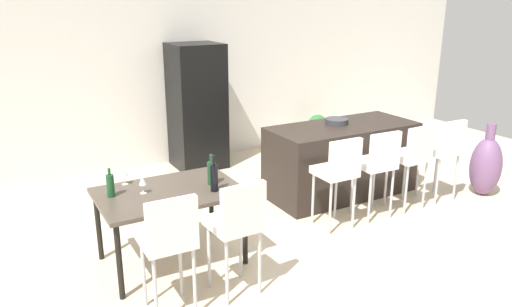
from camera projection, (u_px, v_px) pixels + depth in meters
ground_plane at (329, 220)px, 5.74m from camera, size 10.00×10.00×0.00m
back_wall at (217, 65)px, 7.79m from camera, size 10.00×0.12×2.90m
kitchen_island at (341, 160)px, 6.40m from camera, size 1.92×0.84×0.92m
bar_chair_left at (338, 169)px, 5.34m from camera, size 0.40×0.40×1.05m
bar_chair_middle at (378, 161)px, 5.60m from camera, size 0.42×0.42×1.05m
bar_chair_right at (412, 154)px, 5.85m from camera, size 0.42×0.42×1.05m
bar_chair_far at (444, 147)px, 6.10m from camera, size 0.41×0.41×1.05m
dining_table at (169, 197)px, 4.65m from camera, size 1.32×0.90×0.74m
dining_chair_near at (169, 237)px, 3.83m from camera, size 0.41×0.41×1.05m
dining_chair_far at (237, 220)px, 4.11m from camera, size 0.42×0.42×1.05m
wine_bottle_left at (214, 177)px, 4.58m from camera, size 0.07×0.07×0.35m
wine_bottle_end at (211, 173)px, 4.76m from camera, size 0.08×0.08×0.30m
wine_bottle_near at (110, 185)px, 4.46m from camera, size 0.07×0.07×0.27m
wine_glass_middle at (124, 172)px, 4.75m from camera, size 0.07×0.07×0.17m
wine_glass_right at (142, 181)px, 4.53m from camera, size 0.07×0.07×0.17m
refrigerator at (197, 107)px, 7.33m from camera, size 0.72×0.68×1.84m
fruit_bowl at (337, 121)px, 6.31m from camera, size 0.29×0.29×0.07m
floor_vase at (486, 166)px, 6.38m from camera, size 0.39×0.39×0.95m
potted_plant at (318, 128)px, 8.54m from camera, size 0.34×0.34×0.54m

